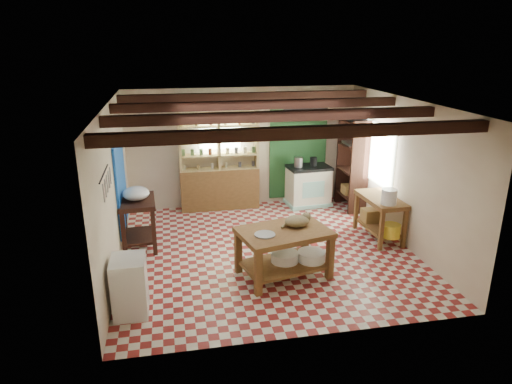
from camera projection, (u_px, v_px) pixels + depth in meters
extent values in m
cube|color=maroon|center=(267.00, 251.00, 8.08)|extent=(5.00, 5.00, 0.02)
cube|color=#4D4D52|center=(268.00, 102.00, 7.25)|extent=(5.00, 5.00, 0.02)
cube|color=beige|center=(243.00, 148.00, 9.99)|extent=(5.00, 0.04, 2.60)
cube|color=beige|center=(313.00, 242.00, 5.34)|extent=(5.00, 0.04, 2.60)
cube|color=beige|center=(113.00, 189.00, 7.21)|extent=(0.04, 5.00, 2.60)
cube|color=beige|center=(404.00, 173.00, 8.12)|extent=(0.04, 5.00, 2.60)
cube|color=#321911|center=(268.00, 110.00, 7.29)|extent=(5.00, 3.80, 0.15)
cube|color=blue|center=(121.00, 184.00, 8.12)|extent=(0.04, 1.40, 1.60)
cube|color=#205225|center=(298.00, 148.00, 10.20)|extent=(1.30, 0.04, 2.30)
cube|color=silver|center=(220.00, 131.00, 9.75)|extent=(0.90, 0.02, 0.80)
cube|color=silver|center=(379.00, 154.00, 9.01)|extent=(0.02, 1.30, 1.20)
cube|color=black|center=(105.00, 182.00, 5.95)|extent=(0.06, 0.90, 0.28)
cube|color=black|center=(305.00, 109.00, 9.52)|extent=(0.86, 0.12, 0.36)
cube|color=tan|center=(219.00, 160.00, 9.78)|extent=(1.70, 0.34, 2.20)
cube|color=#321911|center=(352.00, 164.00, 9.85)|extent=(0.40, 0.86, 2.00)
cube|color=brown|center=(284.00, 253.00, 7.12)|extent=(1.53, 1.19, 0.77)
cube|color=white|center=(308.00, 186.00, 10.19)|extent=(0.97, 0.69, 0.90)
cube|color=#321911|center=(139.00, 224.00, 8.08)|extent=(0.66, 0.92, 0.90)
cube|color=white|center=(130.00, 286.00, 6.13)|extent=(0.45, 0.54, 0.81)
cube|color=brown|center=(379.00, 218.00, 8.49)|extent=(0.61, 1.14, 0.80)
ellipsoid|color=#9B895A|center=(297.00, 221.00, 7.11)|extent=(0.48, 0.43, 0.18)
cylinder|color=#A5A4AC|center=(265.00, 235.00, 6.82)|extent=(0.38, 0.38, 0.02)
cylinder|color=white|center=(285.00, 257.00, 7.22)|extent=(0.53, 0.53, 0.15)
cylinder|color=white|center=(311.00, 256.00, 7.24)|extent=(0.53, 0.53, 0.15)
cylinder|color=#A5A4AC|center=(299.00, 162.00, 9.95)|extent=(0.20, 0.20, 0.22)
cylinder|color=black|center=(313.00, 162.00, 10.04)|extent=(0.17, 0.17, 0.19)
ellipsoid|color=white|center=(136.00, 193.00, 7.91)|extent=(0.48, 0.48, 0.23)
cylinder|color=white|center=(389.00, 197.00, 7.98)|extent=(0.28, 0.28, 0.27)
cube|color=olive|center=(372.00, 215.00, 8.78)|extent=(0.36, 0.30, 0.25)
cylinder|color=gold|center=(391.00, 231.00, 8.09)|extent=(0.33, 0.33, 0.24)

